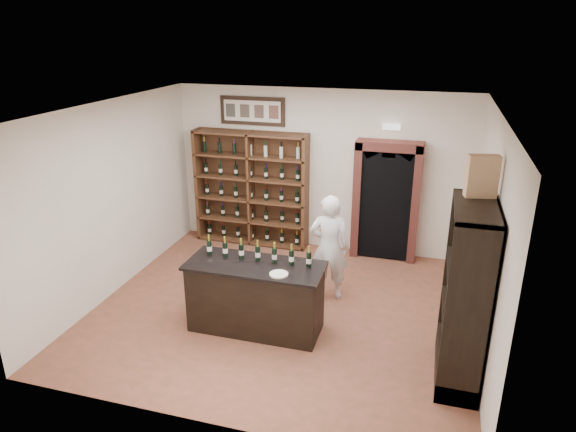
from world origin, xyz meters
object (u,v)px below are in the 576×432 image
(wine_shelf, at_px, (252,188))
(shopkeeper, at_px, (329,247))
(side_cabinet, at_px, (465,322))
(counter_bottle_0, at_px, (209,247))
(tasting_counter, at_px, (256,297))
(wine_crate, at_px, (482,176))

(wine_shelf, xyz_separation_m, shopkeeper, (1.88, -1.76, -0.26))
(wine_shelf, bearing_deg, side_cabinet, -40.21)
(side_cabinet, bearing_deg, wine_shelf, 139.79)
(wine_shelf, relative_size, counter_bottle_0, 7.33)
(tasting_counter, height_order, shopkeeper, shopkeeper)
(wine_shelf, distance_m, tasting_counter, 3.19)
(side_cabinet, xyz_separation_m, shopkeeper, (-1.94, 1.47, 0.09))
(side_cabinet, height_order, shopkeeper, side_cabinet)
(shopkeeper, height_order, wine_crate, wine_crate)
(tasting_counter, height_order, wine_crate, wine_crate)
(side_cabinet, height_order, wine_crate, wine_crate)
(wine_crate, bearing_deg, wine_shelf, 130.58)
(shopkeeper, xyz_separation_m, wine_crate, (1.94, -1.13, 1.60))
(wine_shelf, distance_m, side_cabinet, 5.02)
(wine_shelf, distance_m, counter_bottle_0, 2.83)
(side_cabinet, bearing_deg, shopkeeper, 142.77)
(shopkeeper, bearing_deg, side_cabinet, 134.79)
(tasting_counter, xyz_separation_m, side_cabinet, (2.72, -0.30, 0.26))
(counter_bottle_0, distance_m, shopkeeper, 1.85)
(counter_bottle_0, height_order, wine_crate, wine_crate)
(wine_shelf, bearing_deg, tasting_counter, -69.44)
(tasting_counter, relative_size, wine_crate, 3.87)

